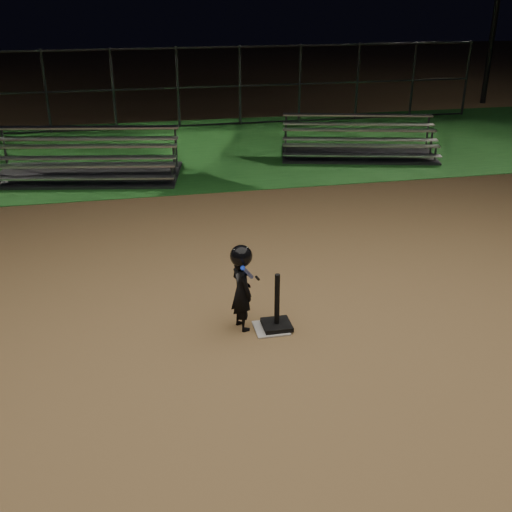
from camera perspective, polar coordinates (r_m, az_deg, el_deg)
The scene contains 8 objects.
ground at distance 8.42m, azimuth 1.41°, elevation -6.77°, with size 80.00×80.00×0.00m, color #9A7445.
grass_strip at distance 17.65m, azimuth -6.13°, elevation 9.77°, with size 60.00×8.00×0.01m, color #1A521B.
home_plate at distance 8.41m, azimuth 1.42°, elevation -6.70°, with size 0.45×0.45×0.02m, color beige.
batting_tee at distance 8.35m, azimuth 1.94°, elevation -5.70°, with size 0.38×0.38×0.79m.
child_batter at distance 8.15m, azimuth -1.34°, elevation -2.72°, with size 0.45×0.66×1.21m.
bleacher_left at distance 15.49m, azimuth -15.45°, elevation 7.86°, with size 4.72×2.91×1.08m.
bleacher_right at distance 17.10m, azimuth 9.42°, elevation 9.82°, with size 4.44×2.92×1.00m.
backstop_fence at distance 20.33m, azimuth -7.25°, elevation 15.18°, with size 20.08×0.08×2.50m.
Camera 1 is at (-1.69, -7.03, 4.31)m, focal length 43.21 mm.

